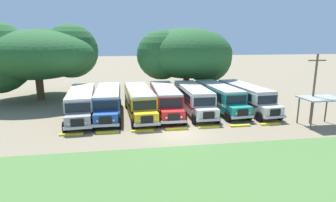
{
  "coord_description": "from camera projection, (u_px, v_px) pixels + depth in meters",
  "views": [
    {
      "loc": [
        -4.53,
        -22.59,
        8.13
      ],
      "look_at": [
        0.0,
        5.86,
        1.6
      ],
      "focal_mm": 29.67,
      "sensor_mm": 36.0,
      "label": 1
    }
  ],
  "objects": [
    {
      "name": "ground_plane",
      "position": [
        179.0,
        133.0,
        24.25
      ],
      "size": [
        220.0,
        220.0,
        0.0
      ],
      "primitive_type": "plane",
      "color": "#84755B"
    },
    {
      "name": "foreground_grass_strip",
      "position": [
        201.0,
        172.0,
        17.2
      ],
      "size": [
        80.0,
        8.84,
        0.01
      ],
      "primitive_type": "cube",
      "color": "#4C7538",
      "rests_on": "ground_plane"
    },
    {
      "name": "curb_wheelstop_0",
      "position": [
        71.0,
        134.0,
        23.84
      ],
      "size": [
        2.0,
        0.36,
        0.15
      ],
      "primitive_type": "cube",
      "color": "yellow",
      "rests_on": "ground_plane"
    },
    {
      "name": "curb_wheelstop_4",
      "position": [
        209.0,
        127.0,
        25.72
      ],
      "size": [
        2.0,
        0.36,
        0.15
      ],
      "primitive_type": "cube",
      "color": "yellow",
      "rests_on": "ground_plane"
    },
    {
      "name": "curb_wheelstop_3",
      "position": [
        176.0,
        129.0,
        25.25
      ],
      "size": [
        2.0,
        0.36,
        0.15
      ],
      "primitive_type": "cube",
      "color": "yellow",
      "rests_on": "ground_plane"
    },
    {
      "name": "curb_wheelstop_6",
      "position": [
        270.0,
        124.0,
        26.66
      ],
      "size": [
        2.0,
        0.36,
        0.15
      ],
      "primitive_type": "cube",
      "color": "yellow",
      "rests_on": "ground_plane"
    },
    {
      "name": "utility_pole",
      "position": [
        314.0,
        87.0,
        26.31
      ],
      "size": [
        1.8,
        0.2,
        6.72
      ],
      "color": "brown",
      "rests_on": "ground_plane"
    },
    {
      "name": "waiting_shelter",
      "position": [
        321.0,
        100.0,
        25.94
      ],
      "size": [
        3.6,
        2.6,
        2.72
      ],
      "color": "brown",
      "rests_on": "ground_plane"
    },
    {
      "name": "parked_bus_slot_1",
      "position": [
        108.0,
        101.0,
        29.81
      ],
      "size": [
        2.72,
        10.84,
        2.82
      ],
      "rotation": [
        0.0,
        0.0,
        -1.57
      ],
      "color": "#23519E",
      "rests_on": "ground_plane"
    },
    {
      "name": "secondary_tree",
      "position": [
        33.0,
        55.0,
        36.85
      ],
      "size": [
        16.78,
        14.73,
        10.27
      ],
      "color": "brown",
      "rests_on": "ground_plane"
    },
    {
      "name": "parked_bus_slot_3",
      "position": [
        165.0,
        99.0,
        30.83
      ],
      "size": [
        2.76,
        10.85,
        2.82
      ],
      "rotation": [
        0.0,
        0.0,
        -1.58
      ],
      "color": "red",
      "rests_on": "ground_plane"
    },
    {
      "name": "parked_bus_slot_2",
      "position": [
        139.0,
        100.0,
        29.99
      ],
      "size": [
        3.22,
        10.92,
        2.82
      ],
      "rotation": [
        0.0,
        0.0,
        -1.51
      ],
      "color": "yellow",
      "rests_on": "ground_plane"
    },
    {
      "name": "parked_bus_slot_6",
      "position": [
        245.0,
        96.0,
        32.26
      ],
      "size": [
        3.56,
        10.97,
        2.82
      ],
      "rotation": [
        0.0,
        0.0,
        -1.48
      ],
      "color": "silver",
      "rests_on": "ground_plane"
    },
    {
      "name": "parked_bus_slot_4",
      "position": [
        193.0,
        97.0,
        31.4
      ],
      "size": [
        2.78,
        10.85,
        2.82
      ],
      "rotation": [
        0.0,
        0.0,
        -1.56
      ],
      "color": "silver",
      "rests_on": "ground_plane"
    },
    {
      "name": "broad_shade_tree",
      "position": [
        187.0,
        55.0,
        40.48
      ],
      "size": [
        14.45,
        13.02,
        9.56
      ],
      "color": "brown",
      "rests_on": "ground_plane"
    },
    {
      "name": "curb_wheelstop_1",
      "position": [
        108.0,
        132.0,
        24.31
      ],
      "size": [
        2.0,
        0.36,
        0.15
      ],
      "primitive_type": "cube",
      "color": "yellow",
      "rests_on": "ground_plane"
    },
    {
      "name": "curb_wheelstop_2",
      "position": [
        143.0,
        131.0,
        24.78
      ],
      "size": [
        2.0,
        0.36,
        0.15
      ],
      "primitive_type": "cube",
      "color": "yellow",
      "rests_on": "ground_plane"
    },
    {
      "name": "curb_wheelstop_5",
      "position": [
        240.0,
        126.0,
        26.19
      ],
      "size": [
        2.0,
        0.36,
        0.15
      ],
      "primitive_type": "cube",
      "color": "yellow",
      "rests_on": "ground_plane"
    },
    {
      "name": "parked_bus_slot_5",
      "position": [
        219.0,
        96.0,
        32.25
      ],
      "size": [
        3.45,
        10.96,
        2.82
      ],
      "rotation": [
        0.0,
        0.0,
        -1.49
      ],
      "color": "teal",
      "rests_on": "ground_plane"
    },
    {
      "name": "parked_bus_slot_0",
      "position": [
        81.0,
        102.0,
        29.05
      ],
      "size": [
        3.37,
        10.94,
        2.82
      ],
      "rotation": [
        0.0,
        0.0,
        -1.5
      ],
      "color": "#9E9993",
      "rests_on": "ground_plane"
    }
  ]
}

